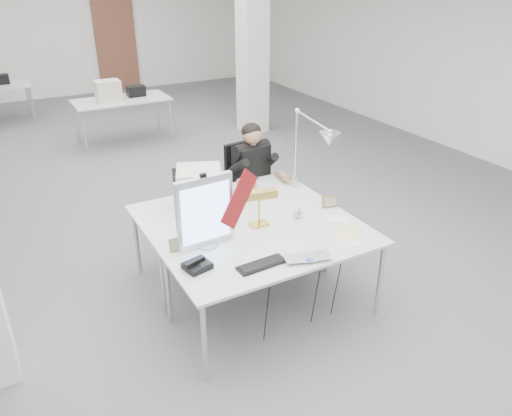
{
  "coord_description": "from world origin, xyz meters",
  "views": [
    {
      "loc": [
        -1.88,
        -5.56,
        2.87
      ],
      "look_at": [
        0.08,
        -2.0,
        0.86
      ],
      "focal_mm": 35.0,
      "sensor_mm": 36.0,
      "label": 1
    }
  ],
  "objects_px": {
    "laptop": "(309,262)",
    "bankers_lamp": "(259,208)",
    "monitor": "(205,212)",
    "office_chair": "(250,192)",
    "desk_main": "(276,246)",
    "seated_person": "(252,163)",
    "architect_lamp": "(310,151)",
    "desk_phone": "(197,266)",
    "beige_monitor": "(200,188)"
  },
  "relations": [
    {
      "from": "desk_phone",
      "to": "architect_lamp",
      "type": "relative_size",
      "value": 0.21
    },
    {
      "from": "seated_person",
      "to": "laptop",
      "type": "xyz_separation_m",
      "value": [
        -0.47,
        -1.8,
        -0.13
      ]
    },
    {
      "from": "bankers_lamp",
      "to": "beige_monitor",
      "type": "xyz_separation_m",
      "value": [
        -0.31,
        0.6,
        0.03
      ]
    },
    {
      "from": "office_chair",
      "to": "laptop",
      "type": "distance_m",
      "value": 1.93
    },
    {
      "from": "desk_main",
      "to": "monitor",
      "type": "relative_size",
      "value": 2.95
    },
    {
      "from": "desk_main",
      "to": "seated_person",
      "type": "xyz_separation_m",
      "value": [
        0.56,
        1.44,
        0.16
      ]
    },
    {
      "from": "seated_person",
      "to": "bankers_lamp",
      "type": "distance_m",
      "value": 1.18
    },
    {
      "from": "desk_main",
      "to": "laptop",
      "type": "relative_size",
      "value": 4.88
    },
    {
      "from": "laptop",
      "to": "architect_lamp",
      "type": "xyz_separation_m",
      "value": [
        0.72,
        1.08,
        0.45
      ]
    },
    {
      "from": "desk_main",
      "to": "desk_phone",
      "type": "height_order",
      "value": "desk_phone"
    },
    {
      "from": "seated_person",
      "to": "architect_lamp",
      "type": "height_order",
      "value": "architect_lamp"
    },
    {
      "from": "laptop",
      "to": "bankers_lamp",
      "type": "relative_size",
      "value": 1.09
    },
    {
      "from": "beige_monitor",
      "to": "architect_lamp",
      "type": "height_order",
      "value": "architect_lamp"
    },
    {
      "from": "desk_phone",
      "to": "architect_lamp",
      "type": "xyz_separation_m",
      "value": [
        1.52,
        0.73,
        0.44
      ]
    },
    {
      "from": "laptop",
      "to": "desk_phone",
      "type": "relative_size",
      "value": 1.93
    },
    {
      "from": "desk_main",
      "to": "monitor",
      "type": "distance_m",
      "value": 0.66
    },
    {
      "from": "office_chair",
      "to": "seated_person",
      "type": "xyz_separation_m",
      "value": [
        0.0,
        -0.05,
        0.37
      ]
    },
    {
      "from": "seated_person",
      "to": "bankers_lamp",
      "type": "height_order",
      "value": "seated_person"
    },
    {
      "from": "bankers_lamp",
      "to": "architect_lamp",
      "type": "relative_size",
      "value": 0.36
    },
    {
      "from": "bankers_lamp",
      "to": "desk_main",
      "type": "bearing_deg",
      "value": -84.84
    },
    {
      "from": "desk_main",
      "to": "beige_monitor",
      "type": "bearing_deg",
      "value": 105.02
    },
    {
      "from": "desk_main",
      "to": "beige_monitor",
      "type": "height_order",
      "value": "beige_monitor"
    },
    {
      "from": "office_chair",
      "to": "desk_phone",
      "type": "xyz_separation_m",
      "value": [
        -1.27,
        -1.5,
        0.25
      ]
    },
    {
      "from": "desk_phone",
      "to": "beige_monitor",
      "type": "height_order",
      "value": "beige_monitor"
    },
    {
      "from": "monitor",
      "to": "beige_monitor",
      "type": "height_order",
      "value": "monitor"
    },
    {
      "from": "office_chair",
      "to": "bankers_lamp",
      "type": "height_order",
      "value": "bankers_lamp"
    },
    {
      "from": "architect_lamp",
      "to": "beige_monitor",
      "type": "bearing_deg",
      "value": 162.37
    },
    {
      "from": "desk_main",
      "to": "seated_person",
      "type": "distance_m",
      "value": 1.55
    },
    {
      "from": "bankers_lamp",
      "to": "seated_person",
      "type": "bearing_deg",
      "value": 76.85
    },
    {
      "from": "desk_main",
      "to": "architect_lamp",
      "type": "bearing_deg",
      "value": 41.69
    },
    {
      "from": "office_chair",
      "to": "architect_lamp",
      "type": "relative_size",
      "value": 1.13
    },
    {
      "from": "desk_phone",
      "to": "desk_main",
      "type": "bearing_deg",
      "value": -11.66
    },
    {
      "from": "beige_monitor",
      "to": "bankers_lamp",
      "type": "bearing_deg",
      "value": -40.36
    },
    {
      "from": "monitor",
      "to": "architect_lamp",
      "type": "bearing_deg",
      "value": 15.49
    },
    {
      "from": "monitor",
      "to": "architect_lamp",
      "type": "height_order",
      "value": "architect_lamp"
    },
    {
      "from": "desk_main",
      "to": "architect_lamp",
      "type": "xyz_separation_m",
      "value": [
        0.81,
        0.72,
        0.48
      ]
    },
    {
      "from": "desk_main",
      "to": "laptop",
      "type": "xyz_separation_m",
      "value": [
        0.08,
        -0.36,
        0.03
      ]
    },
    {
      "from": "office_chair",
      "to": "monitor",
      "type": "bearing_deg",
      "value": -138.7
    },
    {
      "from": "seated_person",
      "to": "bankers_lamp",
      "type": "bearing_deg",
      "value": -122.81
    },
    {
      "from": "office_chair",
      "to": "desk_main",
      "type": "bearing_deg",
      "value": -117.72
    },
    {
      "from": "desk_main",
      "to": "seated_person",
      "type": "relative_size",
      "value": 2.23
    },
    {
      "from": "monitor",
      "to": "office_chair",
      "type": "bearing_deg",
      "value": 45.85
    },
    {
      "from": "desk_phone",
      "to": "monitor",
      "type": "bearing_deg",
      "value": 42.53
    },
    {
      "from": "bankers_lamp",
      "to": "beige_monitor",
      "type": "relative_size",
      "value": 0.82
    },
    {
      "from": "laptop",
      "to": "desk_phone",
      "type": "height_order",
      "value": "desk_phone"
    },
    {
      "from": "monitor",
      "to": "bankers_lamp",
      "type": "xyz_separation_m",
      "value": [
        0.55,
        0.09,
        -0.14
      ]
    },
    {
      "from": "bankers_lamp",
      "to": "desk_phone",
      "type": "relative_size",
      "value": 1.76
    },
    {
      "from": "seated_person",
      "to": "desk_phone",
      "type": "bearing_deg",
      "value": -138.5
    },
    {
      "from": "seated_person",
      "to": "desk_phone",
      "type": "height_order",
      "value": "seated_person"
    },
    {
      "from": "office_chair",
      "to": "desk_phone",
      "type": "distance_m",
      "value": 1.98
    }
  ]
}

